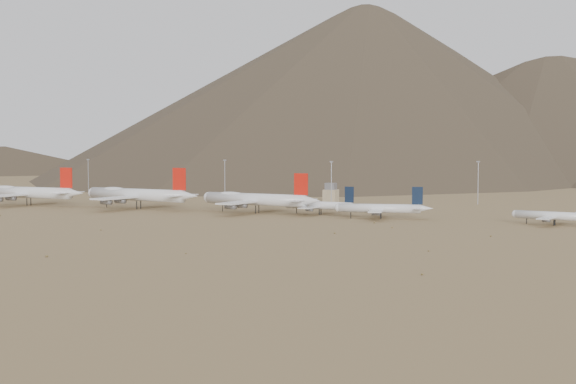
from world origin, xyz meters
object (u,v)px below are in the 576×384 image
at_px(widebody_east, 256,199).
at_px(control_tower, 331,194).
at_px(widebody_centre, 137,195).
at_px(narrowbody_b, 382,208).
at_px(narrowbody_a, 321,205).
at_px(widebody_west, 27,192).

distance_m(widebody_east, control_tower, 88.83).
xyz_separation_m(widebody_centre, widebody_east, (72.00, -1.52, -0.68)).
bearing_deg(widebody_east, narrowbody_b, 2.73).
relative_size(widebody_east, control_tower, 5.85).
distance_m(widebody_centre, widebody_east, 72.02).
distance_m(widebody_centre, control_tower, 119.64).
bearing_deg(widebody_east, control_tower, 91.99).
distance_m(widebody_centre, narrowbody_a, 106.11).
relative_size(widebody_west, narrowbody_b, 1.63).
bearing_deg(widebody_west, narrowbody_b, 0.97).
bearing_deg(control_tower, widebody_centre, -133.56).
bearing_deg(control_tower, widebody_east, -96.74).
relative_size(widebody_west, widebody_east, 1.07).
bearing_deg(narrowbody_b, control_tower, 110.60).
distance_m(widebody_centre, narrowbody_b, 140.90).
distance_m(narrowbody_b, control_tower, 111.74).
bearing_deg(control_tower, narrowbody_a, -74.35).
xyz_separation_m(widebody_east, control_tower, (10.42, 88.20, -1.91)).
relative_size(widebody_east, narrowbody_b, 1.52).
xyz_separation_m(widebody_east, narrowbody_a, (34.04, 3.90, -2.51)).
bearing_deg(widebody_west, narrowbody_a, 4.20).
relative_size(widebody_centre, widebody_east, 1.09).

